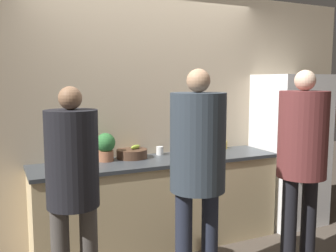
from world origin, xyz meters
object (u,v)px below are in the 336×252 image
object	(u,v)px
bottle_clear	(65,160)
refrigerator	(289,149)
person_left	(73,178)
potted_plant	(106,146)
utensil_crock	(186,147)
person_right	(302,149)
cup_yellow	(223,145)
cup_white	(160,151)
fruit_bowl	(132,153)
person_center	(198,159)

from	to	relation	value
bottle_clear	refrigerator	bearing A→B (deg)	-0.10
person_left	potted_plant	distance (m)	0.97
potted_plant	utensil_crock	bearing A→B (deg)	1.72
potted_plant	person_left	bearing A→B (deg)	-119.28
person_right	cup_yellow	bearing A→B (deg)	91.29
cup_yellow	cup_white	xyz separation A→B (m)	(-0.79, -0.01, -0.00)
person_right	fruit_bowl	world-z (taller)	person_right
cup_yellow	bottle_clear	bearing A→B (deg)	-172.78
potted_plant	person_right	bearing A→B (deg)	-37.78
person_center	cup_yellow	size ratio (longest dim) A/B	18.24
bottle_clear	utensil_crock	bearing A→B (deg)	7.94
person_right	fruit_bowl	xyz separation A→B (m)	(-1.13, 1.12, -0.14)
person_right	potted_plant	xyz separation A→B (m)	(-1.41, 1.09, -0.04)
cup_yellow	cup_white	world-z (taller)	cup_yellow
fruit_bowl	potted_plant	size ratio (longest dim) A/B	1.12
person_left	fruit_bowl	bearing A→B (deg)	49.40
refrigerator	cup_yellow	xyz separation A→B (m)	(-0.76, 0.23, 0.07)
refrigerator	fruit_bowl	xyz separation A→B (m)	(-1.87, 0.19, 0.07)
person_center	potted_plant	distance (m)	1.14
bottle_clear	person_right	bearing A→B (deg)	-27.31
bottle_clear	cup_white	xyz separation A→B (m)	(1.00, 0.21, -0.04)
cup_white	person_left	bearing A→B (deg)	-139.65
potted_plant	refrigerator	bearing A→B (deg)	-4.22
person_center	cup_white	distance (m)	1.15
person_right	bottle_clear	world-z (taller)	person_right
utensil_crock	fruit_bowl	bearing A→B (deg)	179.66
bottle_clear	potted_plant	size ratio (longest dim) A/B	0.76
utensil_crock	cup_yellow	bearing A→B (deg)	5.35
cup_white	cup_yellow	bearing A→B (deg)	0.91
fruit_bowl	cup_yellow	size ratio (longest dim) A/B	3.19
bottle_clear	potted_plant	world-z (taller)	potted_plant
person_right	cup_yellow	distance (m)	1.18
person_right	utensil_crock	xyz separation A→B (m)	(-0.52, 1.12, -0.12)
person_left	bottle_clear	xyz separation A→B (m)	(0.07, 0.69, -0.01)
utensil_crock	refrigerator	bearing A→B (deg)	-8.35
bottle_clear	potted_plant	distance (m)	0.44
refrigerator	cup_white	xyz separation A→B (m)	(-1.55, 0.22, 0.07)
refrigerator	person_right	world-z (taller)	person_right
person_left	cup_yellow	world-z (taller)	person_left
refrigerator	bottle_clear	world-z (taller)	refrigerator
person_left	utensil_crock	world-z (taller)	person_left
utensil_crock	cup_white	distance (m)	0.30
refrigerator	cup_white	size ratio (longest dim) A/B	19.75
bottle_clear	cup_white	size ratio (longest dim) A/B	2.39
bottle_clear	fruit_bowl	bearing A→B (deg)	15.03
person_center	utensil_crock	world-z (taller)	person_center
person_center	utensil_crock	bearing A→B (deg)	66.31
cup_white	potted_plant	distance (m)	0.61
fruit_bowl	bottle_clear	xyz separation A→B (m)	(-0.69, -0.18, 0.04)
refrigerator	utensil_crock	distance (m)	1.28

